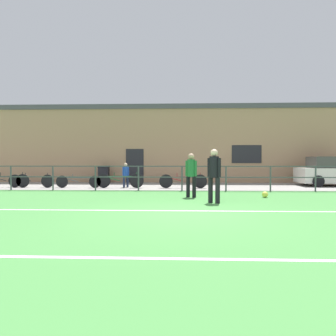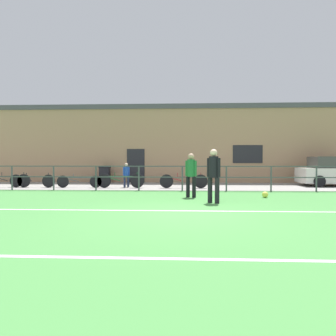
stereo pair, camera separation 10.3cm
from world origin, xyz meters
The scene contains 16 objects.
ground centered at (0.00, 0.00, -0.02)m, with size 60.00×44.00×0.04m, color #478C42.
field_line_touchline centered at (0.00, 0.47, 0.00)m, with size 36.00×0.11×0.00m, color white.
field_line_hash centered at (0.00, -3.72, 0.00)m, with size 36.00×0.11×0.00m, color white.
pavement_strip centered at (0.00, 8.50, 0.01)m, with size 48.00×5.00×0.02m, color gray.
perimeter_fence centered at (0.00, 6.00, 0.75)m, with size 36.07×0.07×1.15m.
clubhouse_facade centered at (0.00, 12.20, 2.45)m, with size 28.00×2.56×4.89m.
player_goalkeeper centered at (1.04, 2.08, 1.01)m, with size 0.42×0.32×1.77m.
player_striker centered at (0.34, 3.59, 0.95)m, with size 0.43×0.29×1.66m.
soccer_ball_match centered at (3.12, 3.64, 0.12)m, with size 0.23×0.23×0.23m, color #E5E04C.
spectator_child centered at (-2.85, 7.47, 0.73)m, with size 0.32×0.22×1.25m.
bicycle_parked_0 centered at (0.05, 7.20, 0.37)m, with size 2.38×0.04×0.77m.
bicycle_parked_1 centered at (-7.63, 7.20, 0.36)m, with size 2.35×0.04×0.75m.
bicycle_parked_2 centered at (-5.21, 7.20, 0.34)m, with size 2.30×0.04×0.71m.
bicycle_parked_3 centered at (-8.92, 7.20, 0.38)m, with size 2.38×0.04×0.77m.
bicycle_parked_4 centered at (-3.10, 7.20, 0.38)m, with size 2.37×0.04×0.78m.
trash_bin_0 centered at (-4.74, 10.50, 0.52)m, with size 0.63×0.53×1.00m.
Camera 2 is at (0.04, -8.10, 1.42)m, focal length 33.03 mm.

